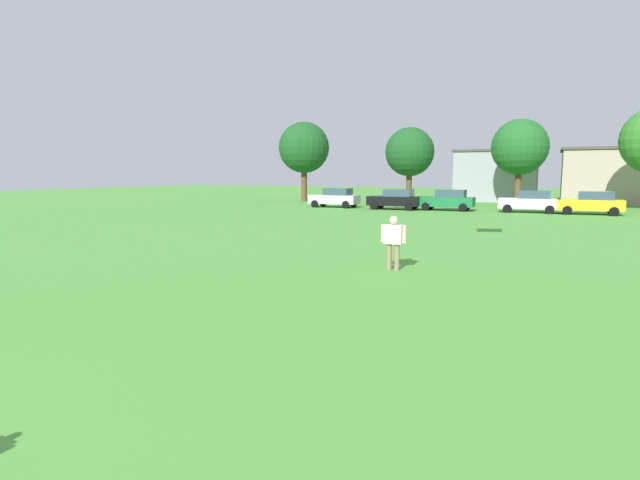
{
  "coord_description": "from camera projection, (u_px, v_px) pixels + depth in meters",
  "views": [
    {
      "loc": [
        7.22,
        0.07,
        2.91
      ],
      "look_at": [
        2.42,
        10.49,
        1.4
      ],
      "focal_mm": 28.22,
      "sensor_mm": 36.0,
      "label": 1
    }
  ],
  "objects": [
    {
      "name": "parked_car_green_2",
      "position": [
        447.0,
        200.0,
        40.35
      ],
      "size": [
        4.3,
        2.02,
        1.68
      ],
      "rotation": [
        0.0,
        0.0,
        3.14
      ],
      "color": "#196B38",
      "rests_on": "ground"
    },
    {
      "name": "house_right",
      "position": [
        496.0,
        176.0,
        54.3
      ],
      "size": [
        8.47,
        6.85,
        5.47
      ],
      "color": "#9999A3",
      "rests_on": "ground"
    },
    {
      "name": "house_left",
      "position": [
        623.0,
        176.0,
        49.38
      ],
      "size": [
        11.45,
        8.28,
        5.45
      ],
      "color": "tan",
      "rests_on": "ground"
    },
    {
      "name": "parked_car_black_1",
      "position": [
        395.0,
        199.0,
        41.41
      ],
      "size": [
        4.3,
        2.02,
        1.68
      ],
      "rotation": [
        0.0,
        0.0,
        3.14
      ],
      "color": "black",
      "rests_on": "ground"
    },
    {
      "name": "tree_far_left",
      "position": [
        304.0,
        148.0,
        53.6
      ],
      "size": [
        5.4,
        5.4,
        8.42
      ],
      "color": "brown",
      "rests_on": "ground"
    },
    {
      "name": "ground_plane",
      "position": [
        418.0,
        223.0,
        30.33
      ],
      "size": [
        160.0,
        160.0,
        0.0
      ],
      "primitive_type": "plane",
      "color": "#4C9338"
    },
    {
      "name": "parked_car_white_3",
      "position": [
        530.0,
        201.0,
        38.06
      ],
      "size": [
        4.3,
        2.02,
        1.68
      ],
      "rotation": [
        0.0,
        0.0,
        3.14
      ],
      "color": "white",
      "rests_on": "ground"
    },
    {
      "name": "parked_car_silver_0",
      "position": [
        335.0,
        198.0,
        44.1
      ],
      "size": [
        4.3,
        2.02,
        1.68
      ],
      "rotation": [
        0.0,
        0.0,
        3.14
      ],
      "color": "silver",
      "rests_on": "ground"
    },
    {
      "name": "adult_bystander",
      "position": [
        393.0,
        238.0,
        15.24
      ],
      "size": [
        0.79,
        0.31,
        1.66
      ],
      "rotation": [
        0.0,
        0.0,
        3.16
      ],
      "color": "#8C7259",
      "rests_on": "ground"
    },
    {
      "name": "parked_car_yellow_4",
      "position": [
        591.0,
        203.0,
        36.21
      ],
      "size": [
        4.3,
        2.02,
        1.68
      ],
      "rotation": [
        0.0,
        0.0,
        3.14
      ],
      "color": "yellow",
      "rests_on": "ground"
    },
    {
      "name": "tree_left",
      "position": [
        410.0,
        152.0,
        49.58
      ],
      "size": [
        4.81,
        4.81,
        7.49
      ],
      "color": "brown",
      "rests_on": "ground"
    },
    {
      "name": "tree_center",
      "position": [
        520.0,
        147.0,
        46.1
      ],
      "size": [
        5.08,
        5.08,
        7.92
      ],
      "color": "brown",
      "rests_on": "ground"
    }
  ]
}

